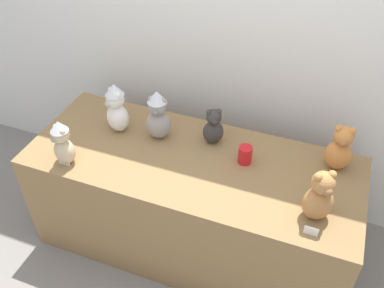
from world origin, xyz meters
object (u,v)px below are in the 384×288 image
display_table (192,203)px  teddy_bear_ash (158,116)px  party_cup_red (245,155)px  teddy_bear_snow (116,108)px  teddy_bear_sand (63,143)px  teddy_bear_ginger (340,149)px  teddy_bear_charcoal (213,127)px  teddy_bear_caramel (319,197)px

display_table → teddy_bear_ash: (-0.27, 0.13, 0.54)m
party_cup_red → teddy_bear_snow: bearing=179.1°
teddy_bear_ash → teddy_bear_sand: (-0.41, -0.40, -0.02)m
teddy_bear_ginger → party_cup_red: bearing=-167.0°
teddy_bear_sand → teddy_bear_charcoal: teddy_bear_sand is taller
teddy_bear_sand → teddy_bear_snow: 0.40m
teddy_bear_ash → teddy_bear_caramel: bearing=-27.6°
teddy_bear_ginger → teddy_bear_snow: bearing=-177.5°
teddy_bear_ginger → teddy_bear_charcoal: 0.73m
teddy_bear_charcoal → teddy_bear_ginger: bearing=-25.1°
teddy_bear_ginger → party_cup_red: (-0.50, -0.14, -0.08)m
teddy_bear_ginger → party_cup_red: teddy_bear_ginger is taller
teddy_bear_sand → teddy_bear_ginger: bearing=43.0°
teddy_bear_ash → teddy_bear_snow: size_ratio=1.00×
teddy_bear_caramel → teddy_bear_sand: size_ratio=1.05×
teddy_bear_snow → teddy_bear_caramel: bearing=15.6°
teddy_bear_snow → teddy_bear_ginger: bearing=33.6°
teddy_bear_caramel → teddy_bear_ash: 1.04m
teddy_bear_caramel → teddy_bear_ash: teddy_bear_ash is taller
display_table → teddy_bear_ash: bearing=154.6°
teddy_bear_ginger → teddy_bear_caramel: teddy_bear_caramel is taller
display_table → teddy_bear_caramel: bearing=-13.5°
display_table → teddy_bear_sand: bearing=-157.9°
teddy_bear_caramel → teddy_bear_sand: teddy_bear_caramel is taller
teddy_bear_caramel → party_cup_red: teddy_bear_caramel is taller
teddy_bear_caramel → teddy_bear_snow: 1.30m
display_table → teddy_bear_ginger: 0.97m
display_table → teddy_bear_snow: (-0.53, 0.10, 0.55)m
teddy_bear_ash → teddy_bear_charcoal: teddy_bear_ash is taller
teddy_bear_ginger → teddy_bear_sand: teddy_bear_ginger is taller
teddy_bear_caramel → teddy_bear_sand: bearing=150.0°
teddy_bear_ash → teddy_bear_snow: 0.27m
teddy_bear_ash → party_cup_red: 0.57m
teddy_bear_ginger → teddy_bear_caramel: 0.41m
teddy_bear_ginger → teddy_bear_snow: 1.33m
teddy_bear_caramel → teddy_bear_ginger: bearing=48.2°
teddy_bear_ginger → teddy_bear_charcoal: teddy_bear_ginger is taller
teddy_bear_charcoal → teddy_bear_ash: bearing=164.3°
display_table → teddy_bear_charcoal: 0.54m
display_table → teddy_bear_charcoal: (0.06, 0.20, 0.50)m
teddy_bear_ash → teddy_bear_snow: (-0.27, -0.02, 0.00)m
teddy_bear_ginger → teddy_bear_ash: size_ratio=0.88×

